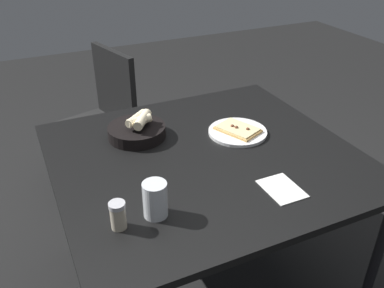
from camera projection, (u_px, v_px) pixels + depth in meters
The scene contains 8 objects.
ground at pixel (203, 282), 2.04m from camera, with size 8.00×8.00×0.00m, color black.
dining_table at pixel (205, 165), 1.70m from camera, with size 1.10×1.19×0.74m.
pizza_plate at pixel (238, 131), 1.81m from camera, with size 0.26×0.26×0.04m.
bread_basket at pixel (137, 130), 1.78m from camera, with size 0.25×0.25×0.11m.
beer_glass at pixel (155, 201), 1.32m from camera, with size 0.08×0.08×0.12m.
pepper_shaker at pixel (118, 217), 1.27m from camera, with size 0.05×0.05×0.09m.
napkin at pixel (282, 189), 1.46m from camera, with size 0.16×0.12×0.00m.
chair_near at pixel (101, 115), 2.52m from camera, with size 0.54×0.54×0.89m.
Camera 1 is at (-1.27, 0.64, 1.62)m, focal length 38.57 mm.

